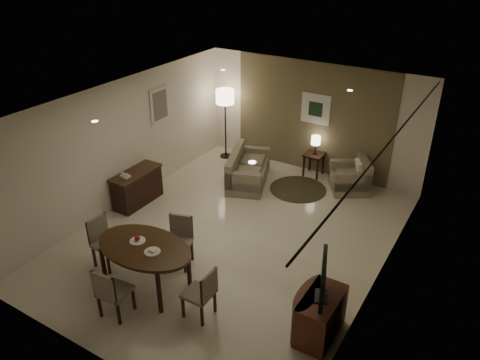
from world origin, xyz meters
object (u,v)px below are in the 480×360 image
Objects in this scene: chair_far at (178,243)px; dining_table at (146,266)px; tv_cabinet at (320,316)px; sofa at (248,168)px; chair_right at (198,293)px; console_desk at (137,187)px; armchair at (350,175)px; side_table at (314,165)px; floor_lamp at (225,124)px; chair_near at (115,290)px; chair_left at (107,243)px.

dining_table is at bearing -115.61° from chair_far.
sofa is (-3.32, 3.58, 0.03)m from tv_cabinet.
chair_far reaches higher than chair_right.
dining_table reaches higher than sofa.
console_desk is at bearing 131.15° from chair_far.
side_table is at bearing -136.16° from armchair.
side_table is (0.72, 5.22, -0.12)m from dining_table.
side_table is at bearing 49.72° from console_desk.
console_desk is 4.23m from side_table.
floor_lamp is (-1.69, 5.01, 0.51)m from dining_table.
sofa is (-0.44, 4.07, -0.02)m from dining_table.
tv_cabinet is at bearing -44.75° from floor_lamp.
console_desk is 0.66× the size of floor_lamp.
chair_left is at bearing -45.01° from chair_near.
console_desk is 3.41m from chair_near.
chair_near is 1.46m from chair_far.
console_desk is 1.33× the size of chair_near.
floor_lamp is at bearing 83.84° from console_desk.
chair_left reaches higher than side_table.
chair_far is 1.00× the size of chair_left.
chair_left is 1.62× the size of side_table.
armchair is at bearing -88.51° from sofa.
floor_lamp reaches higher than chair_far.
chair_far reaches higher than chair_near.
console_desk is 5.11m from tv_cabinet.
floor_lamp reaches higher than chair_near.
floor_lamp is (-2.41, -0.20, 0.63)m from side_table.
floor_lamp is at bearing 11.17° from chair_left.
chair_near is 6.00m from side_table.
chair_left is 0.56× the size of sofa.
side_table is at bearing 4.86° from floor_lamp.
chair_right reaches higher than dining_table.
console_desk is at bearing -130.28° from side_table.
dining_table is 2.02× the size of armchair.
chair_near is 0.99× the size of chair_left.
chair_left is at bearing 175.43° from dining_table.
floor_lamp is (-0.74, 4.94, 0.45)m from chair_left.
sofa reaches higher than side_table.
side_table is (0.69, 5.95, -0.17)m from chair_near.
chair_far reaches higher than console_desk.
side_table is (2.74, 3.23, -0.09)m from console_desk.
chair_near is (0.03, -0.74, 0.05)m from dining_table.
tv_cabinet is at bearing -158.02° from sofa.
tv_cabinet is at bearing -65.52° from side_table.
sofa is at bearing 81.34° from chair_far.
dining_table reaches higher than side_table.
chair_right is 1.03× the size of armchair.
chair_near reaches higher than dining_table.
tv_cabinet is 6.45m from floor_lamp.
chair_far is at bearing 175.29° from tv_cabinet.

